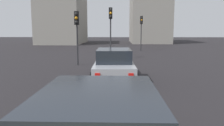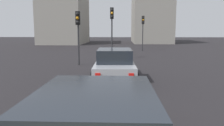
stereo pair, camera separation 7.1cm
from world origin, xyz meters
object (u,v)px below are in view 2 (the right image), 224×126
Objects in this scene: traffic_light_far_left at (143,26)px; traffic_light_near_left at (78,27)px; traffic_light_near_right at (112,22)px; car_silver_lead at (115,65)px.

traffic_light_near_left is at bearing -30.31° from traffic_light_far_left.
traffic_light_far_left is at bearing 152.62° from traffic_light_near_right.
traffic_light_near_left is 0.87× the size of traffic_light_near_right.
traffic_light_far_left is (15.70, -2.81, 2.15)m from car_silver_lead.
traffic_light_near_left is 12.40m from traffic_light_far_left.
car_silver_lead is 16.09m from traffic_light_far_left.
car_silver_lead is at bearing 34.30° from traffic_light_near_left.
traffic_light_far_left reaches higher than car_silver_lead.
traffic_light_near_left is at bearing -37.87° from traffic_light_near_right.
traffic_light_far_left is (7.85, -3.25, -0.12)m from traffic_light_near_right.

